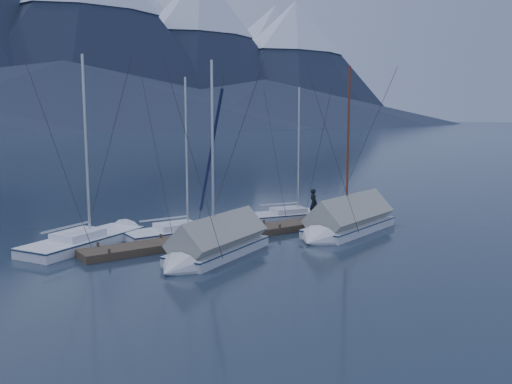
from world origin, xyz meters
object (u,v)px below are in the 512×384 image
Objects in this scene: sailboat_open_left at (98,239)px; person at (314,203)px; sailboat_open_mid at (196,231)px; sailboat_covered_near at (345,224)px; sailboat_covered_far at (212,248)px; sailboat_open_right at (304,215)px.

sailboat_open_left is 11.79m from person.
sailboat_open_left reaches higher than sailboat_open_mid.
sailboat_open_left is 1.02× the size of sailboat_covered_near.
sailboat_covered_far reaches higher than person.
sailboat_open_right is 0.89× the size of sailboat_covered_near.
sailboat_open_left is 6.46m from sailboat_covered_far.
sailboat_covered_far is (-1.75, -4.62, 0.29)m from sailboat_open_mid.
sailboat_covered_near reaches higher than sailboat_open_mid.
sailboat_open_mid is 5.29× the size of person.
sailboat_open_left is at bearing 167.13° from sailboat_open_mid.
person is (11.47, -2.56, 0.99)m from sailboat_open_left.
sailboat_open_mid is 4.95m from sailboat_covered_far.
sailboat_open_left is 1.15× the size of sailboat_open_right.
sailboat_covered_near is at bearing -174.98° from person.
sailboat_covered_far is 5.54× the size of person.
sailboat_covered_far reaches higher than sailboat_open_right.
sailboat_open_right is 2.13m from person.
sailboat_covered_far is at bearing 121.19° from person.
sailboat_open_left is at bearing 176.00° from sailboat_open_right.
person is at bearing -12.57° from sailboat_open_left.
sailboat_open_left is 5.88× the size of person.
sailboat_open_mid is 7.49m from sailboat_open_right.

